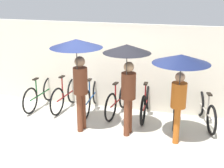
{
  "coord_description": "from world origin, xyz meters",
  "views": [
    {
      "loc": [
        1.84,
        -5.58,
        3.29
      ],
      "look_at": [
        0.0,
        1.13,
        1.0
      ],
      "focal_mm": 50.0,
      "sensor_mm": 36.0,
      "label": 1
    }
  ],
  "objects_px": {
    "parked_bicycle_4": "(146,102)",
    "parked_bicycle_5": "(175,106)",
    "pedestrian_trailing": "(180,72)",
    "parked_bicycle_1": "(66,95)",
    "parked_bicycle_0": "(40,94)",
    "parked_bicycle_2": "(92,96)",
    "pedestrian_center": "(127,65)",
    "parked_bicycle_3": "(118,100)",
    "parked_bicycle_6": "(205,110)",
    "pedestrian_leading": "(78,58)"
  },
  "relations": [
    {
      "from": "pedestrian_trailing",
      "to": "parked_bicycle_3",
      "type": "bearing_deg",
      "value": -39.21
    },
    {
      "from": "parked_bicycle_3",
      "to": "parked_bicycle_6",
      "type": "xyz_separation_m",
      "value": [
        2.17,
        -0.04,
        -0.02
      ]
    },
    {
      "from": "parked_bicycle_0",
      "to": "parked_bicycle_4",
      "type": "distance_m",
      "value": 2.9
    },
    {
      "from": "parked_bicycle_3",
      "to": "pedestrian_center",
      "type": "xyz_separation_m",
      "value": [
        0.48,
        -1.13,
        1.25
      ]
    },
    {
      "from": "parked_bicycle_5",
      "to": "pedestrian_leading",
      "type": "height_order",
      "value": "pedestrian_leading"
    },
    {
      "from": "parked_bicycle_2",
      "to": "parked_bicycle_3",
      "type": "bearing_deg",
      "value": -96.32
    },
    {
      "from": "parked_bicycle_3",
      "to": "pedestrian_leading",
      "type": "relative_size",
      "value": 0.78
    },
    {
      "from": "pedestrian_leading",
      "to": "pedestrian_trailing",
      "type": "relative_size",
      "value": 1.1
    },
    {
      "from": "pedestrian_trailing",
      "to": "parked_bicycle_0",
      "type": "bearing_deg",
      "value": -18.88
    },
    {
      "from": "parked_bicycle_0",
      "to": "parked_bicycle_3",
      "type": "distance_m",
      "value": 2.18
    },
    {
      "from": "parked_bicycle_3",
      "to": "pedestrian_center",
      "type": "height_order",
      "value": "pedestrian_center"
    },
    {
      "from": "parked_bicycle_4",
      "to": "parked_bicycle_5",
      "type": "relative_size",
      "value": 0.99
    },
    {
      "from": "parked_bicycle_0",
      "to": "parked_bicycle_4",
      "type": "height_order",
      "value": "parked_bicycle_0"
    },
    {
      "from": "pedestrian_center",
      "to": "parked_bicycle_0",
      "type": "bearing_deg",
      "value": -15.11
    },
    {
      "from": "pedestrian_trailing",
      "to": "parked_bicycle_1",
      "type": "bearing_deg",
      "value": -23.55
    },
    {
      "from": "parked_bicycle_6",
      "to": "pedestrian_leading",
      "type": "relative_size",
      "value": 0.8
    },
    {
      "from": "pedestrian_center",
      "to": "parked_bicycle_3",
      "type": "bearing_deg",
      "value": -60.03
    },
    {
      "from": "parked_bicycle_0",
      "to": "parked_bicycle_5",
      "type": "relative_size",
      "value": 0.96
    },
    {
      "from": "parked_bicycle_4",
      "to": "parked_bicycle_5",
      "type": "xyz_separation_m",
      "value": [
        0.73,
        -0.09,
        0.0
      ]
    },
    {
      "from": "parked_bicycle_2",
      "to": "pedestrian_leading",
      "type": "height_order",
      "value": "pedestrian_leading"
    },
    {
      "from": "parked_bicycle_2",
      "to": "parked_bicycle_4",
      "type": "height_order",
      "value": "parked_bicycle_2"
    },
    {
      "from": "parked_bicycle_4",
      "to": "pedestrian_trailing",
      "type": "distance_m",
      "value": 1.93
    },
    {
      "from": "pedestrian_leading",
      "to": "pedestrian_trailing",
      "type": "distance_m",
      "value": 2.17
    },
    {
      "from": "parked_bicycle_1",
      "to": "parked_bicycle_4",
      "type": "xyz_separation_m",
      "value": [
        2.18,
        0.04,
        -0.0
      ]
    },
    {
      "from": "parked_bicycle_0",
      "to": "parked_bicycle_1",
      "type": "relative_size",
      "value": 1.02
    },
    {
      "from": "parked_bicycle_1",
      "to": "parked_bicycle_3",
      "type": "xyz_separation_m",
      "value": [
        1.45,
        0.0,
        -0.01
      ]
    },
    {
      "from": "parked_bicycle_2",
      "to": "parked_bicycle_4",
      "type": "bearing_deg",
      "value": -93.51
    },
    {
      "from": "parked_bicycle_3",
      "to": "parked_bicycle_5",
      "type": "relative_size",
      "value": 0.93
    },
    {
      "from": "parked_bicycle_4",
      "to": "parked_bicycle_1",
      "type": "bearing_deg",
      "value": 89.51
    },
    {
      "from": "parked_bicycle_5",
      "to": "parked_bicycle_6",
      "type": "distance_m",
      "value": 0.72
    },
    {
      "from": "parked_bicycle_5",
      "to": "pedestrian_trailing",
      "type": "bearing_deg",
      "value": -177.69
    },
    {
      "from": "parked_bicycle_1",
      "to": "parked_bicycle_4",
      "type": "distance_m",
      "value": 2.18
    },
    {
      "from": "parked_bicycle_2",
      "to": "parked_bicycle_5",
      "type": "relative_size",
      "value": 1.02
    },
    {
      "from": "parked_bicycle_0",
      "to": "parked_bicycle_6",
      "type": "relative_size",
      "value": 0.99
    },
    {
      "from": "parked_bicycle_6",
      "to": "pedestrian_trailing",
      "type": "height_order",
      "value": "pedestrian_trailing"
    },
    {
      "from": "pedestrian_trailing",
      "to": "parked_bicycle_4",
      "type": "bearing_deg",
      "value": -57.46
    },
    {
      "from": "parked_bicycle_1",
      "to": "parked_bicycle_5",
      "type": "bearing_deg",
      "value": -86.91
    },
    {
      "from": "parked_bicycle_2",
      "to": "parked_bicycle_6",
      "type": "xyz_separation_m",
      "value": [
        2.9,
        -0.07,
        -0.03
      ]
    },
    {
      "from": "parked_bicycle_1",
      "to": "pedestrian_trailing",
      "type": "xyz_separation_m",
      "value": [
        3.03,
        -1.19,
        1.21
      ]
    },
    {
      "from": "parked_bicycle_4",
      "to": "pedestrian_center",
      "type": "height_order",
      "value": "pedestrian_center"
    },
    {
      "from": "parked_bicycle_1",
      "to": "parked_bicycle_2",
      "type": "height_order",
      "value": "parked_bicycle_2"
    },
    {
      "from": "parked_bicycle_0",
      "to": "parked_bicycle_2",
      "type": "xyz_separation_m",
      "value": [
        1.45,
        0.09,
        0.03
      ]
    },
    {
      "from": "parked_bicycle_0",
      "to": "pedestrian_center",
      "type": "relative_size",
      "value": 0.82
    },
    {
      "from": "parked_bicycle_2",
      "to": "parked_bicycle_6",
      "type": "relative_size",
      "value": 1.06
    },
    {
      "from": "parked_bicycle_5",
      "to": "pedestrian_center",
      "type": "height_order",
      "value": "pedestrian_center"
    },
    {
      "from": "parked_bicycle_1",
      "to": "pedestrian_trailing",
      "type": "distance_m",
      "value": 3.47
    },
    {
      "from": "parked_bicycle_5",
      "to": "parked_bicycle_3",
      "type": "bearing_deg",
      "value": 84.1
    },
    {
      "from": "parked_bicycle_3",
      "to": "pedestrian_trailing",
      "type": "distance_m",
      "value": 2.32
    },
    {
      "from": "parked_bicycle_3",
      "to": "parked_bicycle_6",
      "type": "relative_size",
      "value": 0.97
    },
    {
      "from": "parked_bicycle_3",
      "to": "parked_bicycle_5",
      "type": "xyz_separation_m",
      "value": [
        1.45,
        -0.05,
        0.01
      ]
    }
  ]
}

